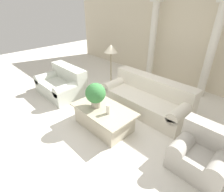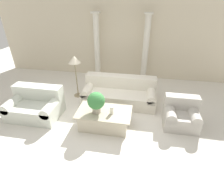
% 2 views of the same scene
% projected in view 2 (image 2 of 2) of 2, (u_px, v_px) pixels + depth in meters
% --- Properties ---
extents(ground_plane, '(16.00, 16.00, 0.00)m').
position_uv_depth(ground_plane, '(102.00, 118.00, 5.01)').
color(ground_plane, silver).
extents(wall_back, '(10.00, 0.06, 3.20)m').
position_uv_depth(wall_back, '(119.00, 38.00, 6.88)').
color(wall_back, beige).
rests_on(wall_back, ground_plane).
extents(sofa_long, '(2.28, 0.99, 0.82)m').
position_uv_depth(sofa_long, '(119.00, 93.00, 5.64)').
color(sofa_long, beige).
rests_on(sofa_long, ground_plane).
extents(loveseat, '(1.43, 0.99, 0.82)m').
position_uv_depth(loveseat, '(36.00, 105.00, 5.02)').
color(loveseat, silver).
rests_on(loveseat, ground_plane).
extents(coffee_table, '(1.40, 0.82, 0.47)m').
position_uv_depth(coffee_table, '(104.00, 119.00, 4.60)').
color(coffee_table, beige).
rests_on(coffee_table, ground_plane).
extents(potted_plant, '(0.44, 0.44, 0.56)m').
position_uv_depth(potted_plant, '(96.00, 101.00, 4.30)').
color(potted_plant, '#B2A893').
rests_on(potted_plant, coffee_table).
extents(pillar_candle, '(0.09, 0.09, 0.21)m').
position_uv_depth(pillar_candle, '(112.00, 110.00, 4.35)').
color(pillar_candle, silver).
rests_on(pillar_candle, coffee_table).
extents(floor_lamp, '(0.40, 0.40, 1.42)m').
position_uv_depth(floor_lamp, '(75.00, 63.00, 5.52)').
color(floor_lamp, gray).
rests_on(floor_lamp, ground_plane).
extents(column_left, '(0.30, 0.30, 2.55)m').
position_uv_depth(column_left, '(97.00, 47.00, 6.80)').
color(column_left, silver).
rests_on(column_left, ground_plane).
extents(column_right, '(0.30, 0.30, 2.55)m').
position_uv_depth(column_right, '(145.00, 49.00, 6.52)').
color(column_right, silver).
rests_on(column_right, ground_plane).
extents(armchair, '(0.87, 0.76, 0.78)m').
position_uv_depth(armchair, '(181.00, 115.00, 4.61)').
color(armchair, '#B7B2A8').
rests_on(armchair, ground_plane).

